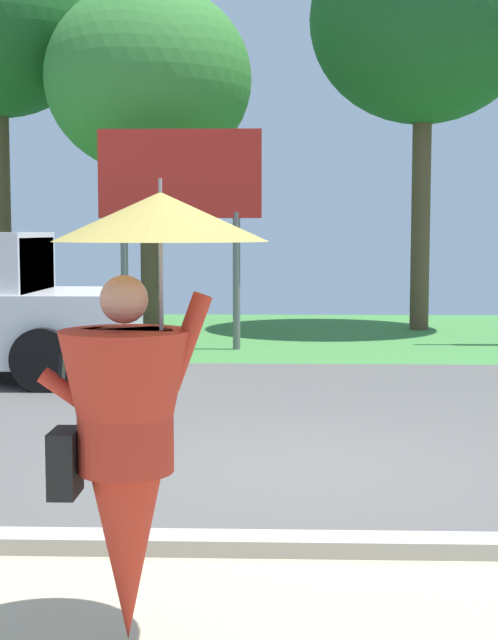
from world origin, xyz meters
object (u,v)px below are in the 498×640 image
object	(u,v)px
monk_pedestrian	(134,409)
roadside_billboard	(180,190)
tree_right_mid	(148,81)
tree_left_far	(424,20)

from	to	relation	value
monk_pedestrian	roadside_billboard	xyz separation A→B (m)	(-0.94, 10.89, 1.46)
monk_pedestrian	tree_right_mid	size ratio (longest dim) A/B	0.33
roadside_billboard	monk_pedestrian	bearing A→B (deg)	-85.07
monk_pedestrian	roadside_billboard	bearing A→B (deg)	82.22
monk_pedestrian	tree_right_mid	xyz separation A→B (m)	(-1.78, 13.48, 3.56)
tree_right_mid	monk_pedestrian	bearing A→B (deg)	-82.47
tree_left_far	tree_right_mid	size ratio (longest dim) A/B	1.22
roadside_billboard	tree_right_mid	bearing A→B (deg)	108.02
roadside_billboard	tree_left_far	world-z (taller)	tree_left_far
tree_left_far	monk_pedestrian	bearing A→B (deg)	-103.34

